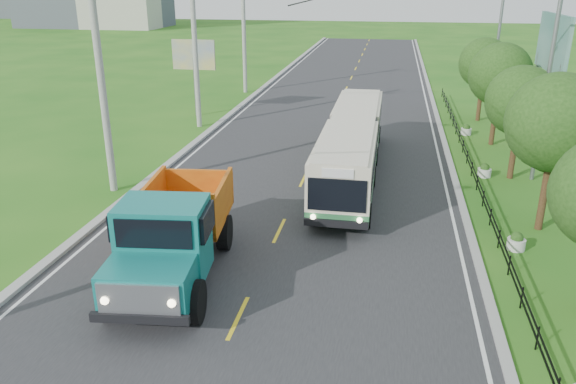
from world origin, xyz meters
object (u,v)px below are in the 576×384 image
(planter_mid, at_px, (484,171))
(billboard_left, at_px, (194,60))
(pole_mid, at_px, (196,46))
(dump_truck, at_px, (173,229))
(pole_far, at_px, (244,30))
(tree_fourth, at_px, (521,104))
(planter_far, at_px, (466,130))
(tree_third, at_px, (556,127))
(streetlight_mid, at_px, (544,77))
(bus, at_px, (352,142))
(tree_back, at_px, (485,66))
(billboard_right, at_px, (552,52))
(tree_fifth, at_px, (500,77))
(planter_near, at_px, (516,242))
(pole_near, at_px, (102,78))
(streetlight_far, at_px, (495,44))

(planter_mid, xyz_separation_m, billboard_left, (-18.10, 10.00, 3.58))
(pole_mid, xyz_separation_m, dump_truck, (5.68, -19.05, -3.41))
(pole_far, distance_m, tree_fourth, 26.20)
(planter_mid, bearing_deg, pole_far, 131.59)
(pole_mid, xyz_separation_m, planter_far, (16.86, 1.00, -4.81))
(tree_fourth, bearing_deg, billboard_left, 153.01)
(planter_mid, xyz_separation_m, dump_truck, (-11.18, -12.05, 1.40))
(tree_third, distance_m, streetlight_mid, 5.98)
(tree_third, height_order, bus, tree_third)
(tree_back, bearing_deg, billboard_right, -68.30)
(tree_back, relative_size, billboard_left, 1.06)
(tree_back, distance_m, billboard_right, 6.82)
(planter_mid, bearing_deg, tree_fifth, 78.44)
(tree_fourth, distance_m, dump_truck, 17.52)
(pole_mid, distance_m, streetlight_mid, 20.16)
(planter_mid, height_order, bus, bus)
(pole_mid, distance_m, billboard_right, 20.59)
(planter_near, bearing_deg, bus, 132.70)
(tree_fifth, bearing_deg, planter_mid, -101.56)
(tree_fifth, height_order, billboard_left, tree_fifth)
(pole_near, relative_size, tree_third, 1.67)
(streetlight_mid, bearing_deg, tree_third, -97.64)
(tree_fifth, relative_size, planter_near, 8.66)
(pole_far, relative_size, streetlight_mid, 1.10)
(planter_mid, height_order, planter_far, same)
(streetlight_mid, bearing_deg, pole_mid, 159.68)
(tree_third, distance_m, tree_back, 18.00)
(streetlight_far, height_order, planter_far, streetlight_far)
(planter_near, xyz_separation_m, dump_truck, (-11.18, -4.05, 1.40))
(pole_far, height_order, bus, pole_far)
(tree_third, distance_m, billboard_left, 25.02)
(bus, bearing_deg, pole_far, 117.51)
(planter_far, bearing_deg, billboard_left, 173.69)
(tree_back, xyz_separation_m, billboard_left, (-19.36, -2.14, 0.21))
(planter_far, distance_m, billboard_right, 6.58)
(tree_back, height_order, billboard_right, billboard_right)
(tree_third, height_order, billboard_right, billboard_right)
(pole_far, xyz_separation_m, planter_far, (16.86, -11.00, -4.81))
(pole_mid, height_order, pole_far, same)
(pole_near, distance_m, planter_near, 17.79)
(planter_near, height_order, billboard_right, billboard_right)
(pole_far, distance_m, streetlight_far, 19.56)
(pole_far, height_order, tree_fourth, pole_far)
(streetlight_mid, height_order, billboard_left, streetlight_mid)
(pole_far, height_order, streetlight_far, pole_far)
(pole_far, xyz_separation_m, streetlight_far, (18.90, -5.00, -0.19))
(tree_third, distance_m, dump_truck, 14.08)
(tree_fifth, distance_m, streetlight_far, 7.97)
(planter_far, xyz_separation_m, billboard_right, (3.70, -2.00, 5.06))
(tree_fourth, bearing_deg, billboard_right, 67.36)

